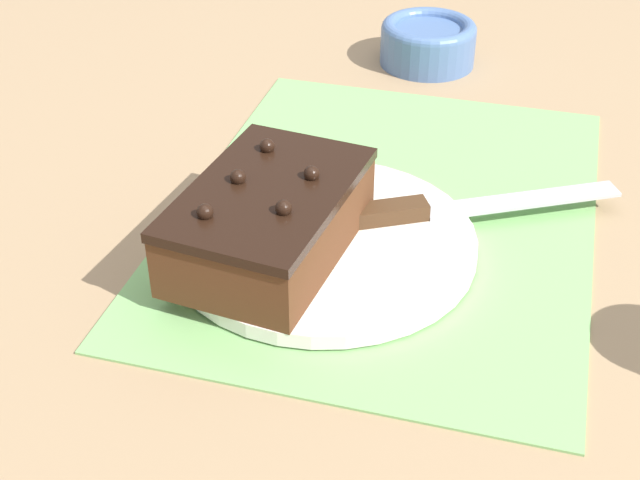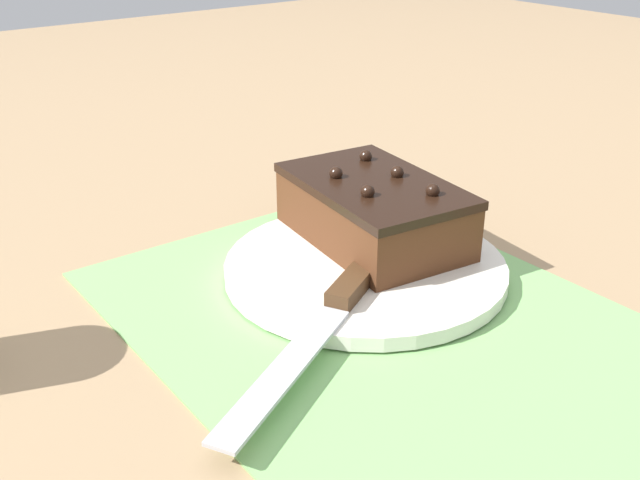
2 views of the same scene
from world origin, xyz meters
name	(u,v)px [view 2 (image 2 of 2)]	position (x,y,z in m)	size (l,w,h in m)	color
ground_plane	(385,325)	(0.00, 0.00, 0.00)	(3.00, 3.00, 0.00)	#9E7F5B
placemat_woven	(385,323)	(0.00, 0.00, 0.00)	(0.46, 0.34, 0.00)	#7AB266
cake_plate	(365,268)	(-0.07, 0.04, 0.01)	(0.24, 0.24, 0.01)	white
chocolate_cake	(374,210)	(-0.10, 0.07, 0.04)	(0.18, 0.13, 0.07)	#512D19
serving_knife	(335,307)	(-0.02, -0.04, 0.02)	(0.14, 0.23, 0.01)	#472D19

